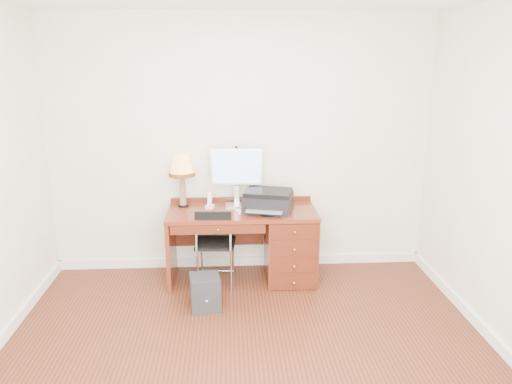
{
  "coord_description": "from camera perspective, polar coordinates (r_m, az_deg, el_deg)",
  "views": [
    {
      "loc": [
        -0.14,
        -3.43,
        2.27
      ],
      "look_at": [
        0.13,
        1.2,
        1.0
      ],
      "focal_mm": 35.0,
      "sensor_mm": 36.0,
      "label": 1
    }
  ],
  "objects": [
    {
      "name": "pen_cup",
      "position": [
        5.17,
        0.86,
        -1.16
      ],
      "size": [
        0.07,
        0.07,
        0.09
      ],
      "primitive_type": "cylinder",
      "color": "black",
      "rests_on": "desk"
    },
    {
      "name": "leg_lamp",
      "position": [
        5.14,
        -8.47,
        2.69
      ],
      "size": [
        0.27,
        0.27,
        0.55
      ],
      "color": "black",
      "rests_on": "desk"
    },
    {
      "name": "ground",
      "position": [
        4.11,
        -0.91,
        -18.12
      ],
      "size": [
        4.0,
        4.0,
        0.0
      ],
      "primitive_type": "plane",
      "color": "#3E1A0E",
      "rests_on": "ground"
    },
    {
      "name": "chair",
      "position": [
        4.99,
        -4.69,
        -5.42
      ],
      "size": [
        0.42,
        0.42,
        0.83
      ],
      "rotation": [
        0.0,
        0.0,
        -0.07
      ],
      "color": "black",
      "rests_on": "ground"
    },
    {
      "name": "desk",
      "position": [
        5.2,
        1.98,
        -5.56
      ],
      "size": [
        1.5,
        0.67,
        0.75
      ],
      "color": "maroon",
      "rests_on": "ground"
    },
    {
      "name": "keyboard",
      "position": [
        5.03,
        -0.06,
        -2.12
      ],
      "size": [
        0.4,
        0.19,
        0.01
      ],
      "primitive_type": "cube",
      "rotation": [
        0.0,
        0.0,
        0.22
      ],
      "color": "white",
      "rests_on": "desk"
    },
    {
      "name": "phone",
      "position": [
        5.13,
        -5.28,
        -1.33
      ],
      "size": [
        0.1,
        0.1,
        0.17
      ],
      "rotation": [
        0.0,
        0.0,
        -0.29
      ],
      "color": "white",
      "rests_on": "desk"
    },
    {
      "name": "printer",
      "position": [
        5.03,
        1.4,
        -0.99
      ],
      "size": [
        0.55,
        0.48,
        0.21
      ],
      "rotation": [
        0.0,
        0.0,
        -0.26
      ],
      "color": "black",
      "rests_on": "desk"
    },
    {
      "name": "room_shell",
      "position": [
        4.63,
        -1.25,
        -13.29
      ],
      "size": [
        4.0,
        4.0,
        4.0
      ],
      "color": "white",
      "rests_on": "ground"
    },
    {
      "name": "monitor",
      "position": [
        5.14,
        -2.26,
        2.56
      ],
      "size": [
        0.52,
        0.17,
        0.6
      ],
      "rotation": [
        0.0,
        0.0,
        -0.02
      ],
      "color": "silver",
      "rests_on": "desk"
    },
    {
      "name": "equipment_box",
      "position": [
        4.72,
        -5.83,
        -11.3
      ],
      "size": [
        0.3,
        0.3,
        0.31
      ],
      "primitive_type": "cube",
      "rotation": [
        0.0,
        0.0,
        0.13
      ],
      "color": "black",
      "rests_on": "ground"
    },
    {
      "name": "mouse_pad",
      "position": [
        4.95,
        1.43,
        -2.36
      ],
      "size": [
        0.22,
        0.22,
        0.04
      ],
      "color": "black",
      "rests_on": "desk"
    }
  ]
}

